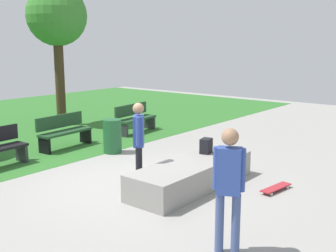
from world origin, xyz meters
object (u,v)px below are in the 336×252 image
Objects in this scene: skater_performing_trick at (229,181)px; trash_bin at (112,136)px; park_bench_by_oak at (64,131)px; skateboard_by_ledge at (276,188)px; park_bench_near_lamppost at (135,118)px; skater_watching at (139,138)px; tree_young_birch at (57,18)px; backpack_on_ledge at (206,146)px; concrete_ledge at (192,174)px.

trash_bin is (2.75, 5.13, -0.58)m from skater_performing_trick.
skater_performing_trick reaches higher than park_bench_by_oak.
park_bench_near_lamppost is at bearing 69.00° from skateboard_by_ledge.
park_bench_by_oak is at bearing 108.26° from trash_bin.
park_bench_by_oak is at bearing 177.62° from park_bench_near_lamppost.
park_bench_near_lamppost is at bearing 44.35° from skater_watching.
tree_young_birch is at bearing 69.69° from trash_bin.
tree_young_birch reaches higher than park_bench_by_oak.
trash_bin is (-2.24, -1.31, -0.04)m from park_bench_near_lamppost.
backpack_on_ledge is at bearing 38.85° from skater_performing_trick.
backpack_on_ledge reaches higher than skateboard_by_ledge.
tree_young_birch is (4.31, 9.37, 2.65)m from skater_performing_trick.
park_bench_near_lamppost is (2.27, 5.92, 0.42)m from skateboard_by_ledge.
skater_performing_trick is (-1.88, -1.94, 0.77)m from concrete_ledge.
trash_bin is at bearing 74.80° from concrete_ledge.
skater_performing_trick is at bearing -169.01° from skateboard_by_ledge.
park_bench_near_lamppost reaches higher than trash_bin.
skater_watching is at bearing 124.49° from concrete_ledge.
park_bench_near_lamppost is (4.98, 6.44, -0.54)m from skater_performing_trick.
backpack_on_ledge is at bearing -27.83° from skater_watching.
tree_young_birch is at bearing 54.10° from park_bench_by_oak.
trash_bin is (0.03, 4.61, 0.38)m from skateboard_by_ledge.
skateboard_by_ledge is at bearing -100.27° from tree_young_birch.
tree_young_birch is (2.04, 2.82, 3.19)m from park_bench_by_oak.
skater_performing_trick is 1.06× the size of park_bench_near_lamppost.
skater_watching is at bearing 139.86° from backpack_on_ledge.
backpack_on_ledge is 3.38m from skater_performing_trick.
skater_watching reaches higher than concrete_ledge.
park_bench_by_oak is (-2.71, 0.11, 0.00)m from park_bench_near_lamppost.
backpack_on_ledge is 0.18× the size of skater_performing_trick.
trash_bin is at bearing 61.86° from skater_performing_trick.
skater_performing_trick is (-2.62, -2.11, 0.35)m from backpack_on_ledge.
park_bench_by_oak is 1.84× the size of trash_bin.
park_bench_near_lamppost reaches higher than backpack_on_ledge.
skater_watching is 1.03× the size of park_bench_by_oak.
skater_watching reaches higher than skateboard_by_ledge.
park_bench_by_oak is (-0.34, 4.45, -0.19)m from backpack_on_ledge.
skater_watching is 5.21m from park_bench_near_lamppost.
park_bench_near_lamppost is at bearing 30.35° from trash_bin.
skater_watching is at bearing 122.10° from skateboard_by_ledge.
tree_young_birch is 5.55m from trash_bin.
skateboard_by_ledge is 0.50× the size of park_bench_by_oak.
skater_performing_trick is 1.03× the size of skater_watching.
tree_young_birch reaches higher than skater_watching.
skateboard_by_ledge is at bearing -85.87° from park_bench_by_oak.
tree_young_birch is at bearing 65.12° from skater_watching.
concrete_ledge is 1.72× the size of skater_performing_trick.
skater_watching is at bearing -122.43° from trash_bin.
tree_young_birch is (1.70, 7.26, 3.00)m from backpack_on_ledge.
backpack_on_ledge is 3.04m from trash_bin.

